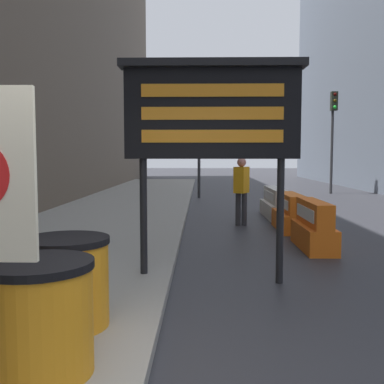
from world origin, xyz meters
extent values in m
cylinder|color=orange|center=(-0.79, 0.32, 0.52)|extent=(0.79, 0.79, 0.79)
cylinder|color=black|center=(-0.79, 0.32, 0.94)|extent=(0.82, 0.82, 0.06)
cylinder|color=orange|center=(-0.86, 1.26, 0.52)|extent=(0.79, 0.79, 0.79)
cylinder|color=black|center=(-0.86, 1.26, 0.94)|extent=(0.82, 0.82, 0.06)
cylinder|color=black|center=(-0.38, 3.18, 0.85)|extent=(0.10, 0.10, 1.69)
cylinder|color=black|center=(1.48, 3.18, 0.85)|extent=(0.10, 0.10, 1.69)
cube|color=black|center=(0.55, 3.18, 2.29)|extent=(2.32, 0.24, 1.19)
cube|color=black|center=(0.55, 3.10, 2.93)|extent=(2.44, 0.34, 0.10)
cube|color=orange|center=(0.55, 3.05, 2.58)|extent=(1.85, 0.02, 0.17)
cube|color=orange|center=(0.55, 3.05, 2.29)|extent=(1.85, 0.02, 0.17)
cube|color=orange|center=(0.55, 3.05, 1.99)|extent=(1.85, 0.02, 0.17)
cube|color=orange|center=(2.51, 5.46, 0.23)|extent=(0.53, 1.62, 0.45)
cube|color=orange|center=(2.51, 5.46, 0.68)|extent=(0.32, 1.62, 0.45)
cube|color=white|center=(2.34, 5.46, 0.68)|extent=(0.02, 1.30, 0.23)
cube|color=orange|center=(2.51, 7.58, 0.21)|extent=(0.64, 1.66, 0.43)
cube|color=orange|center=(2.51, 7.58, 0.64)|extent=(0.39, 1.66, 0.43)
cube|color=white|center=(2.30, 7.58, 0.64)|extent=(0.02, 1.33, 0.21)
cube|color=silver|center=(2.51, 9.83, 0.21)|extent=(0.57, 2.20, 0.41)
cube|color=silver|center=(2.51, 9.83, 0.62)|extent=(0.34, 2.20, 0.41)
cube|color=white|center=(2.33, 9.83, 0.62)|extent=(0.02, 1.76, 0.21)
cube|color=black|center=(2.55, 8.02, 0.02)|extent=(0.36, 0.36, 0.04)
cone|color=orange|center=(2.55, 8.02, 0.35)|extent=(0.29, 0.29, 0.61)
cylinder|color=white|center=(2.55, 8.02, 0.38)|extent=(0.17, 0.17, 0.09)
cylinder|color=#2D2D30|center=(0.32, 15.70, 1.92)|extent=(0.12, 0.12, 3.85)
cube|color=#23281E|center=(0.32, 15.54, 3.43)|extent=(0.28, 0.28, 0.84)
sphere|color=#360605|center=(0.32, 15.39, 3.71)|extent=(0.15, 0.15, 0.15)
sphere|color=#392C06|center=(0.32, 15.39, 3.43)|extent=(0.15, 0.15, 0.15)
sphere|color=green|center=(0.32, 15.39, 3.15)|extent=(0.15, 0.15, 0.15)
cylinder|color=#2D2D30|center=(6.37, 17.78, 2.30)|extent=(0.12, 0.12, 4.60)
cube|color=#23281E|center=(6.37, 17.62, 4.18)|extent=(0.28, 0.28, 0.84)
sphere|color=#360605|center=(6.37, 17.47, 4.46)|extent=(0.15, 0.15, 0.15)
sphere|color=#392C06|center=(6.37, 17.47, 4.18)|extent=(0.15, 0.15, 0.15)
sphere|color=green|center=(6.37, 17.47, 3.90)|extent=(0.15, 0.15, 0.15)
cylinder|color=#333338|center=(1.33, 8.27, 0.41)|extent=(0.13, 0.13, 0.82)
cylinder|color=#333338|center=(1.49, 8.27, 0.41)|extent=(0.13, 0.13, 0.82)
cube|color=orange|center=(1.41, 8.27, 1.14)|extent=(0.43, 0.51, 0.65)
sphere|color=#BB7468|center=(1.41, 8.27, 1.57)|extent=(0.22, 0.22, 0.22)
camera|label=1|loc=(0.40, -2.86, 1.74)|focal=42.00mm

